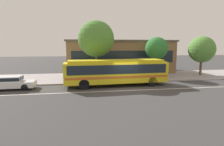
{
  "coord_description": "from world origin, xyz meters",
  "views": [
    {
      "loc": [
        -4.39,
        -17.71,
        4.17
      ],
      "look_at": [
        -1.17,
        1.92,
        1.3
      ],
      "focal_mm": 30.44,
      "sensor_mm": 36.0,
      "label": 1
    }
  ],
  "objects": [
    {
      "name": "station_building",
      "position": [
        1.61,
        12.3,
        2.51
      ],
      "size": [
        16.26,
        8.29,
        4.99
      ],
      "color": "#8C6545",
      "rests_on": "ground_plane"
    },
    {
      "name": "sidewalk_slab",
      "position": [
        0.0,
        6.9,
        0.06
      ],
      "size": [
        60.0,
        8.0,
        0.12
      ],
      "primitive_type": "cube",
      "color": "#9A9193",
      "rests_on": "ground_plane"
    },
    {
      "name": "street_tree_mid_block",
      "position": [
        5.43,
        6.08,
        3.79
      ],
      "size": [
        2.95,
        2.95,
        5.19
      ],
      "color": "brown",
      "rests_on": "sidewalk_slab"
    },
    {
      "name": "street_tree_far_end",
      "position": [
        12.08,
        6.26,
        3.66
      ],
      "size": [
        3.6,
        3.6,
        5.35
      ],
      "color": "brown",
      "rests_on": "sidewalk_slab"
    },
    {
      "name": "pedestrian_waiting_near_sign",
      "position": [
        -5.07,
        3.7,
        1.14
      ],
      "size": [
        0.37,
        0.37,
        1.75
      ],
      "color": "#785F4A",
      "rests_on": "sidewalk_slab"
    },
    {
      "name": "ground_plane",
      "position": [
        0.0,
        0.0,
        0.0
      ],
      "size": [
        120.0,
        120.0,
        0.0
      ],
      "primitive_type": "plane",
      "color": "#3A393B"
    },
    {
      "name": "pedestrian_walking_along_curb",
      "position": [
        -5.02,
        4.15,
        1.09
      ],
      "size": [
        0.48,
        0.48,
        1.66
      ],
      "color": "navy",
      "rests_on": "sidewalk_slab"
    },
    {
      "name": "lane_stripe_center",
      "position": [
        0.0,
        -0.8,
        0.0
      ],
      "size": [
        56.0,
        0.16,
        0.01
      ],
      "primitive_type": "cube",
      "color": "silver",
      "rests_on": "ground_plane"
    },
    {
      "name": "pedestrian_standing_by_tree",
      "position": [
        -4.02,
        4.81,
        1.12
      ],
      "size": [
        0.35,
        0.35,
        1.71
      ],
      "color": "#795C52",
      "rests_on": "sidewalk_slab"
    },
    {
      "name": "street_tree_near_stop",
      "position": [
        -2.56,
        5.12,
        4.97
      ],
      "size": [
        4.29,
        4.29,
        7.01
      ],
      "color": "brown",
      "rests_on": "sidewalk_slab"
    },
    {
      "name": "bus_stop_sign",
      "position": [
        2.35,
        3.31,
        1.63
      ],
      "size": [
        0.14,
        0.44,
        2.34
      ],
      "color": "gray",
      "rests_on": "sidewalk_slab"
    },
    {
      "name": "transit_bus",
      "position": [
        -0.79,
        1.55,
        1.59
      ],
      "size": [
        10.73,
        2.99,
        2.72
      ],
      "color": "gold",
      "rests_on": "ground_plane"
    },
    {
      "name": "sedan_behind_bus",
      "position": [
        -11.25,
        1.41,
        0.72
      ],
      "size": [
        4.62,
        1.77,
        1.29
      ],
      "color": "silver",
      "rests_on": "ground_plane"
    }
  ]
}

